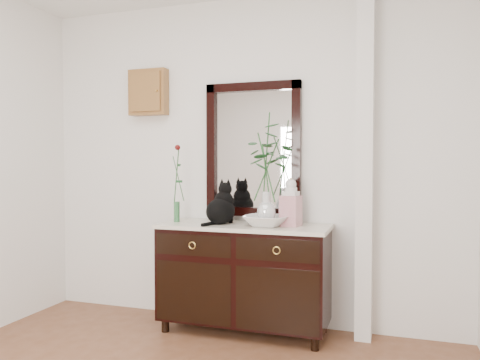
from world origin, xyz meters
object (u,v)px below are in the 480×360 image
(cat, at_px, (221,203))
(sideboard, at_px, (244,272))
(lotus_bowl, at_px, (266,221))
(ginger_jar, at_px, (291,202))

(cat, bearing_deg, sideboard, 24.33)
(lotus_bowl, height_order, ginger_jar, ginger_jar)
(lotus_bowl, bearing_deg, ginger_jar, 23.44)
(sideboard, xyz_separation_m, lotus_bowl, (0.19, -0.05, 0.42))
(lotus_bowl, bearing_deg, sideboard, 164.72)
(cat, xyz_separation_m, lotus_bowl, (0.38, -0.02, -0.13))
(sideboard, relative_size, lotus_bowl, 3.97)
(cat, height_order, ginger_jar, ginger_jar)
(lotus_bowl, distance_m, ginger_jar, 0.24)
(sideboard, height_order, ginger_jar, ginger_jar)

